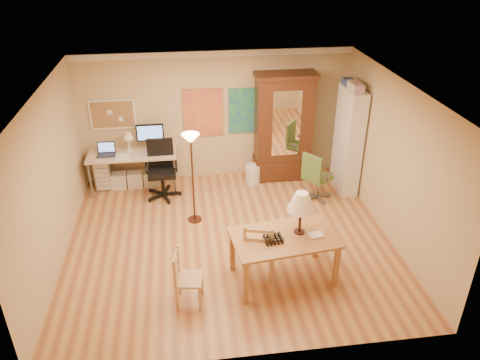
{
  "coord_description": "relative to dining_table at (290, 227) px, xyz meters",
  "views": [
    {
      "loc": [
        -0.7,
        -6.59,
        4.75
      ],
      "look_at": [
        0.22,
        0.3,
        1.01
      ],
      "focal_mm": 35.0,
      "sensor_mm": 36.0,
      "label": 1
    }
  ],
  "objects": [
    {
      "name": "drawer_cart",
      "position": [
        -3.14,
        3.28,
        -0.58
      ],
      "size": [
        0.34,
        0.4,
        0.67
      ],
      "color": "slate",
      "rests_on": "floor"
    },
    {
      "name": "armoire",
      "position": [
        0.6,
        3.28,
        0.08
      ],
      "size": [
        1.24,
        0.59,
        2.27
      ],
      "color": "#3E1A11",
      "rests_on": "floor"
    },
    {
      "name": "computer_desk",
      "position": [
        -2.47,
        3.2,
        -0.43
      ],
      "size": [
        1.75,
        0.77,
        1.32
      ],
      "color": "beige",
      "rests_on": "floor"
    },
    {
      "name": "art_panel_left",
      "position": [
        -1.03,
        3.51,
        0.54
      ],
      "size": [
        0.8,
        0.04,
        1.0
      ],
      "primitive_type": "cube",
      "color": "gold",
      "rests_on": "floor"
    },
    {
      "name": "ladder_chair_left",
      "position": [
        -1.55,
        -0.36,
        -0.51
      ],
      "size": [
        0.43,
        0.44,
        0.85
      ],
      "color": "#A4744B",
      "rests_on": "floor"
    },
    {
      "name": "bookshelf",
      "position": [
        1.77,
        2.6,
        0.14
      ],
      "size": [
        0.32,
        0.85,
        2.12
      ],
      "color": "white",
      "rests_on": "floor"
    },
    {
      "name": "dining_table",
      "position": [
        0.0,
        0.0,
        0.0
      ],
      "size": [
        1.63,
        1.1,
        1.44
      ],
      "color": "olive",
      "rests_on": "floor"
    },
    {
      "name": "office_chair_black",
      "position": [
        -1.93,
        2.76,
        -0.6
      ],
      "size": [
        0.71,
        0.71,
        1.16
      ],
      "color": "black",
      "rests_on": "floor"
    },
    {
      "name": "torchiere_lamp",
      "position": [
        -1.35,
        1.77,
        0.46
      ],
      "size": [
        0.31,
        0.31,
        1.71
      ],
      "color": "#42241A",
      "rests_on": "floor"
    },
    {
      "name": "floor",
      "position": [
        -0.78,
        1.04,
        -0.91
      ],
      "size": [
        5.5,
        5.5,
        0.0
      ],
      "primitive_type": "plane",
      "color": "#9A5B36",
      "rests_on": "ground"
    },
    {
      "name": "ladder_chair_back",
      "position": [
        -0.44,
        0.06,
        -0.45
      ],
      "size": [
        0.56,
        0.55,
        0.99
      ],
      "color": "#A4744B",
      "rests_on": "floor"
    },
    {
      "name": "art_panel_right",
      "position": [
        -0.13,
        3.51,
        0.54
      ],
      "size": [
        0.75,
        0.04,
        0.95
      ],
      "primitive_type": "cube",
      "color": "#23618F",
      "rests_on": "floor"
    },
    {
      "name": "crown_molding",
      "position": [
        -0.78,
        3.5,
        1.73
      ],
      "size": [
        5.5,
        0.08,
        0.12
      ],
      "primitive_type": "cube",
      "color": "white",
      "rests_on": "floor"
    },
    {
      "name": "corkboard",
      "position": [
        -2.83,
        3.51,
        0.59
      ],
      "size": [
        0.9,
        0.04,
        0.62
      ],
      "primitive_type": "cube",
      "color": "#9B6D49",
      "rests_on": "floor"
    },
    {
      "name": "wastebin",
      "position": [
        -0.06,
        3.07,
        -0.71
      ],
      "size": [
        0.32,
        0.32,
        0.4
      ],
      "primitive_type": "cylinder",
      "color": "silver",
      "rests_on": "floor"
    },
    {
      "name": "office_chair_green",
      "position": [
        1.06,
        2.25,
        -0.64
      ],
      "size": [
        0.64,
        0.64,
        1.0
      ],
      "color": "slate",
      "rests_on": "floor"
    }
  ]
}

